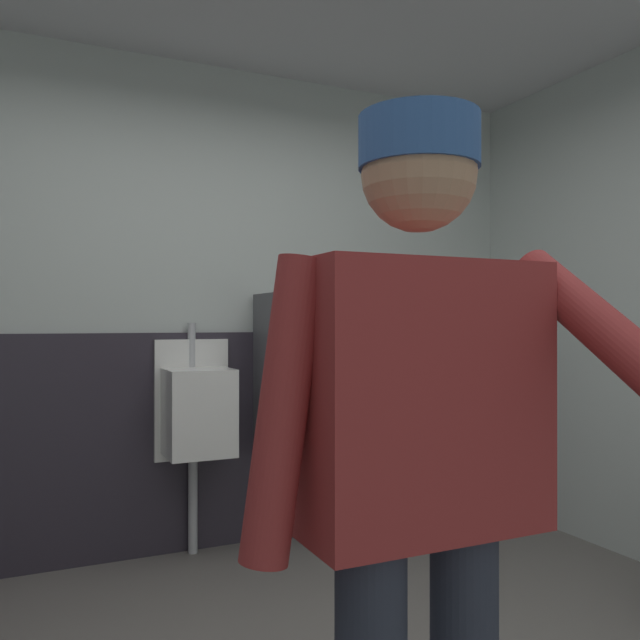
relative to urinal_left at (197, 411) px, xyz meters
The scene contains 6 objects.
wall_back 0.60m from the urinal_left, 88.19° to the left, with size 4.74×0.12×2.68m, color silver.
wainscot_band_back 0.23m from the urinal_left, 87.26° to the left, with size 4.14×0.03×1.19m, color #2D2833.
urinal_left is the anchor object (origin of this frame).
urinal_middle 0.75m from the urinal_left, ahead, with size 0.40×0.34×1.24m.
privacy_divider_panel 0.42m from the urinal_left, 10.65° to the right, with size 0.04×0.40×0.90m, color #4C4C51.
person 2.28m from the urinal_left, 92.85° to the right, with size 0.71×0.60×1.65m.
Camera 1 is at (-0.84, -1.70, 1.24)m, focal length 36.03 mm.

